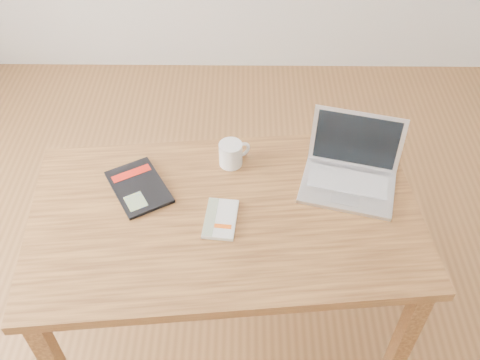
{
  "coord_description": "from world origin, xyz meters",
  "views": [
    {
      "loc": [
        0.19,
        -1.25,
        2.14
      ],
      "look_at": [
        0.17,
        0.02,
        0.85
      ],
      "focal_mm": 40.0,
      "sensor_mm": 36.0,
      "label": 1
    }
  ],
  "objects_px": {
    "white_guidebook": "(221,219)",
    "black_guidebook": "(139,187)",
    "desk": "(226,229)",
    "coffee_mug": "(231,153)",
    "laptop": "(351,170)"
  },
  "relations": [
    {
      "from": "white_guidebook",
      "to": "black_guidebook",
      "type": "distance_m",
      "value": 0.33
    },
    {
      "from": "white_guidebook",
      "to": "black_guidebook",
      "type": "bearing_deg",
      "value": 159.64
    },
    {
      "from": "desk",
      "to": "coffee_mug",
      "type": "relative_size",
      "value": 11.96
    },
    {
      "from": "black_guidebook",
      "to": "coffee_mug",
      "type": "height_order",
      "value": "coffee_mug"
    },
    {
      "from": "desk",
      "to": "laptop",
      "type": "relative_size",
      "value": 3.65
    },
    {
      "from": "desk",
      "to": "black_guidebook",
      "type": "relative_size",
      "value": 4.61
    },
    {
      "from": "desk",
      "to": "black_guidebook",
      "type": "xyz_separation_m",
      "value": [
        -0.31,
        0.11,
        0.1
      ]
    },
    {
      "from": "white_guidebook",
      "to": "laptop",
      "type": "bearing_deg",
      "value": 29.08
    },
    {
      "from": "laptop",
      "to": "coffee_mug",
      "type": "distance_m",
      "value": 0.44
    },
    {
      "from": "black_guidebook",
      "to": "laptop",
      "type": "distance_m",
      "value": 0.76
    },
    {
      "from": "black_guidebook",
      "to": "coffee_mug",
      "type": "relative_size",
      "value": 2.59
    },
    {
      "from": "desk",
      "to": "coffee_mug",
      "type": "xyz_separation_m",
      "value": [
        0.02,
        0.25,
        0.14
      ]
    },
    {
      "from": "desk",
      "to": "black_guidebook",
      "type": "distance_m",
      "value": 0.35
    },
    {
      "from": "coffee_mug",
      "to": "black_guidebook",
      "type": "bearing_deg",
      "value": 172.31
    },
    {
      "from": "black_guidebook",
      "to": "laptop",
      "type": "xyz_separation_m",
      "value": [
        0.76,
        0.05,
        0.04
      ]
    }
  ]
}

